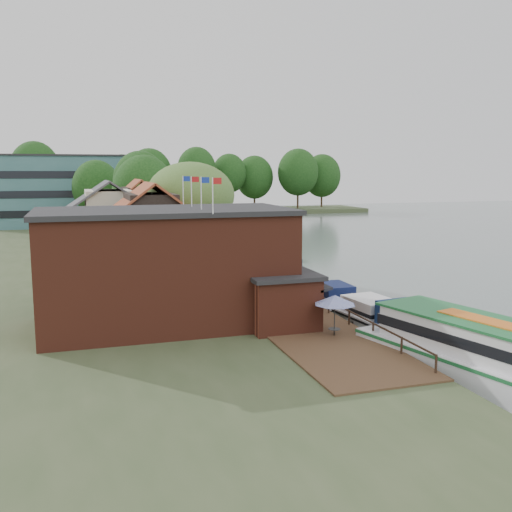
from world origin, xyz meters
TOP-DOWN VIEW (x-y plane):
  - ground at (0.00, 0.00)m, footprint 260.00×260.00m
  - quay_deck at (-8.00, 10.00)m, footprint 6.00×50.00m
  - quay_rail at (-5.30, 10.50)m, footprint 0.20×49.00m
  - pub at (-14.00, -1.00)m, footprint 20.00×11.00m
  - hotel_block at (-22.00, 70.00)m, footprint 25.40×12.40m
  - cottage_a at (-15.00, 14.00)m, footprint 8.60×7.60m
  - cottage_b at (-18.00, 24.00)m, footprint 9.60×8.60m
  - cottage_c at (-14.00, 33.00)m, footprint 7.60×7.60m
  - willow at (-10.50, 19.00)m, footprint 8.60×8.60m
  - umbrella_0 at (-7.18, -6.85)m, footprint 2.42×2.42m
  - umbrella_1 at (-8.02, -1.99)m, footprint 2.31×2.31m
  - umbrella_2 at (-7.10, 2.71)m, footprint 2.02×2.02m
  - umbrella_3 at (-7.32, 5.92)m, footprint 2.01×2.01m
  - umbrella_4 at (-7.27, 8.93)m, footprint 2.39×2.39m
  - cruiser_0 at (-2.64, -4.86)m, footprint 4.68×10.99m
  - cruiser_1 at (-3.40, 3.05)m, footprint 3.25×9.79m
  - cruiser_2 at (-2.44, 15.84)m, footprint 3.23×9.94m
  - cruiser_3 at (-2.35, 22.26)m, footprint 5.72×9.79m
  - cruiser_4 at (-3.66, 33.10)m, footprint 5.91×10.59m
  - tour_boat at (-2.08, -14.02)m, footprint 8.04×15.92m
  - swan at (-2.31, -9.60)m, footprint 0.44×0.44m
  - bank_tree_0 at (-12.22, 42.99)m, footprint 8.61×8.61m
  - bank_tree_1 at (-12.08, 48.41)m, footprint 7.91×7.91m
  - bank_tree_2 at (-17.95, 57.57)m, footprint 7.53×7.53m
  - bank_tree_3 at (-12.43, 76.84)m, footprint 6.48×6.48m
  - bank_tree_4 at (-18.91, 85.36)m, footprint 6.07×6.07m
  - bank_tree_5 at (-15.04, 92.87)m, footprint 8.71×8.71m

SIDE VIEW (x-z plane):
  - ground at x=0.00m, z-range 0.00..0.00m
  - swan at x=-2.31m, z-range 0.00..0.44m
  - quay_deck at x=-8.00m, z-range 1.00..1.10m
  - cruiser_3 at x=-2.35m, z-range 0.00..2.24m
  - cruiser_1 at x=-3.40m, z-range 0.00..2.36m
  - cruiser_2 at x=-2.44m, z-range 0.00..2.41m
  - cruiser_4 at x=-3.66m, z-range 0.00..2.45m
  - cruiser_0 at x=-2.64m, z-range 0.00..2.62m
  - quay_rail at x=-5.30m, z-range 1.00..2.00m
  - tour_boat at x=-2.08m, z-range 0.00..3.35m
  - umbrella_0 at x=-7.18m, z-range 1.10..3.48m
  - umbrella_1 at x=-8.02m, z-range 1.10..3.48m
  - umbrella_2 at x=-7.10m, z-range 1.10..3.48m
  - umbrella_3 at x=-7.32m, z-range 1.10..3.48m
  - umbrella_4 at x=-7.27m, z-range 1.10..3.48m
  - pub at x=-14.00m, z-range 1.00..8.30m
  - cottage_a at x=-15.00m, z-range 1.00..9.50m
  - cottage_b at x=-18.00m, z-range 1.00..9.50m
  - cottage_c at x=-14.00m, z-range 1.00..9.50m
  - willow at x=-10.50m, z-range 1.00..11.43m
  - bank_tree_2 at x=-17.95m, z-range 1.00..12.26m
  - bank_tree_5 at x=-15.04m, z-range 1.00..12.59m
  - bank_tree_0 at x=-12.22m, z-range 1.00..12.70m
  - bank_tree_4 at x=-18.91m, z-range 1.00..12.75m
  - hotel_block at x=-22.00m, z-range 1.00..13.30m
  - bank_tree_1 at x=-12.08m, z-range 1.00..13.42m
  - bank_tree_3 at x=-12.43m, z-range 1.00..13.67m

